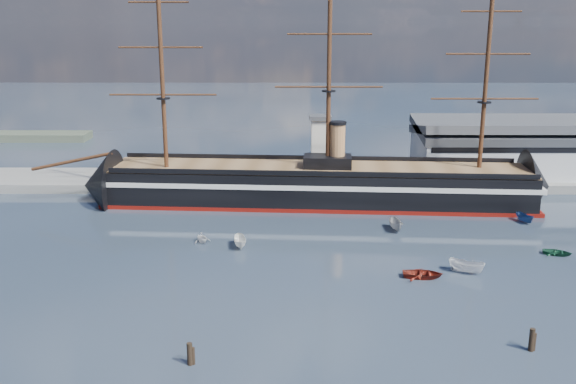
{
  "coord_description": "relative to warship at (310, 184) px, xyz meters",
  "views": [
    {
      "loc": [
        -3.7,
        -72.01,
        37.43
      ],
      "look_at": [
        -4.16,
        35.0,
        9.0
      ],
      "focal_mm": 40.0,
      "sensor_mm": 36.0,
      "label": 1
    }
  ],
  "objects": [
    {
      "name": "motorboat_b",
      "position": [
        15.97,
        -41.58,
        -4.04
      ],
      "size": [
        1.86,
        3.89,
        1.75
      ],
      "primitive_type": "imported",
      "rotation": [
        0.0,
        0.0,
        1.47
      ],
      "color": "maroon",
      "rests_on": "ground"
    },
    {
      "name": "quay",
      "position": [
        9.67,
        16.0,
        -4.04
      ],
      "size": [
        180.0,
        18.0,
        2.0
      ],
      "primitive_type": "cube",
      "color": "slate",
      "rests_on": "ground"
    },
    {
      "name": "piling_near_left",
      "position": [
        -15.36,
        -67.17,
        -4.04
      ],
      "size": [
        0.64,
        0.64,
        3.38
      ],
      "primitive_type": "cylinder",
      "color": "black",
      "rests_on": "ground"
    },
    {
      "name": "warehouse",
      "position": [
        57.67,
        20.0,
        3.95
      ],
      "size": [
        63.0,
        21.0,
        11.6
      ],
      "color": "#B7BABC",
      "rests_on": "ground"
    },
    {
      "name": "motorboat_e",
      "position": [
        40.23,
        -31.69,
        -4.04
      ],
      "size": [
        2.15,
        3.07,
        1.33
      ],
      "primitive_type": "imported",
      "rotation": [
        0.0,
        0.0,
        1.18
      ],
      "color": "#12422A",
      "rests_on": "ground"
    },
    {
      "name": "motorboat_g",
      "position": [
        23.01,
        -39.7,
        -4.04
      ],
      "size": [
        5.52,
        6.86,
        2.63
      ],
      "primitive_type": "imported",
      "rotation": [
        0.0,
        0.0,
        1.01
      ],
      "color": "white",
      "rests_on": "ground"
    },
    {
      "name": "motorboat_d",
      "position": [
        -19.58,
        -25.68,
        -4.04
      ],
      "size": [
        5.94,
        4.91,
        2.02
      ],
      "primitive_type": "imported",
      "rotation": [
        0.0,
        0.0,
        0.55
      ],
      "color": "silver",
      "rests_on": "ground"
    },
    {
      "name": "warship",
      "position": [
        0.0,
        0.0,
        0.0
      ],
      "size": [
        113.38,
        22.11,
        53.94
      ],
      "rotation": [
        0.0,
        0.0,
        -0.07
      ],
      "color": "black",
      "rests_on": "ground"
    },
    {
      "name": "motorboat_f",
      "position": [
        41.12,
        -13.83,
        -4.04
      ],
      "size": [
        5.81,
        3.67,
        2.18
      ],
      "primitive_type": "imported",
      "rotation": [
        0.0,
        0.0,
        0.33
      ],
      "color": "navy",
      "rests_on": "ground"
    },
    {
      "name": "motorboat_a",
      "position": [
        -12.64,
        -28.38,
        -4.04
      ],
      "size": [
        6.44,
        3.24,
        2.46
      ],
      "primitive_type": "imported",
      "rotation": [
        0.0,
        0.0,
        0.17
      ],
      "color": "white",
      "rests_on": "ground"
    },
    {
      "name": "piling_near_right",
      "position": [
        24.23,
        -63.85,
        -4.04
      ],
      "size": [
        0.64,
        0.64,
        3.55
      ],
      "primitive_type": "cylinder",
      "color": "black",
      "rests_on": "ground"
    },
    {
      "name": "quay_tower",
      "position": [
        2.67,
        13.0,
        5.72
      ],
      "size": [
        5.0,
        5.0,
        15.0
      ],
      "color": "silver",
      "rests_on": "ground"
    },
    {
      "name": "ground",
      "position": [
        -0.33,
        -20.0,
        -4.04
      ],
      "size": [
        600.0,
        600.0,
        0.0
      ],
      "primitive_type": "plane",
      "color": "#202A3A",
      "rests_on": "ground"
    },
    {
      "name": "motorboat_c",
      "position": [
        15.51,
        -18.89,
        -4.04
      ],
      "size": [
        6.62,
        2.9,
        2.58
      ],
      "primitive_type": "imported",
      "rotation": [
        0.0,
        0.0,
        0.09
      ],
      "color": "gray",
      "rests_on": "ground"
    }
  ]
}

